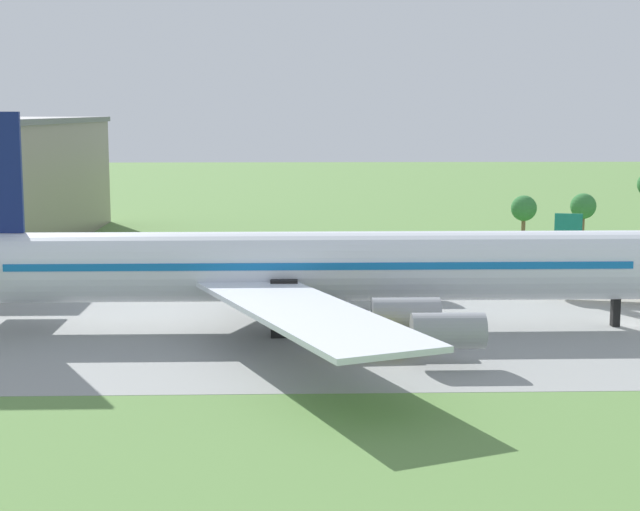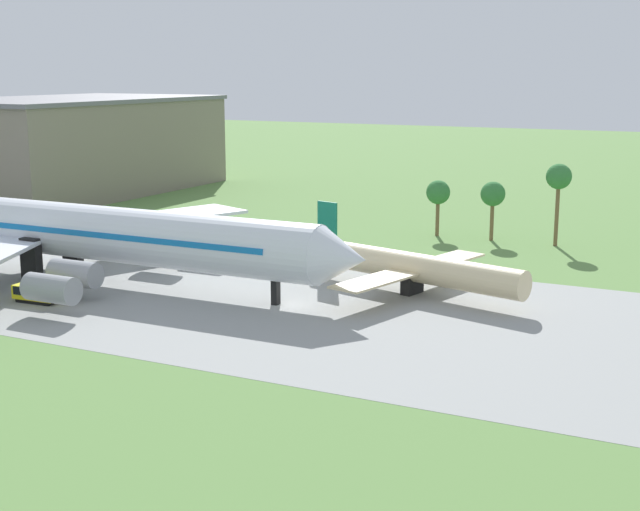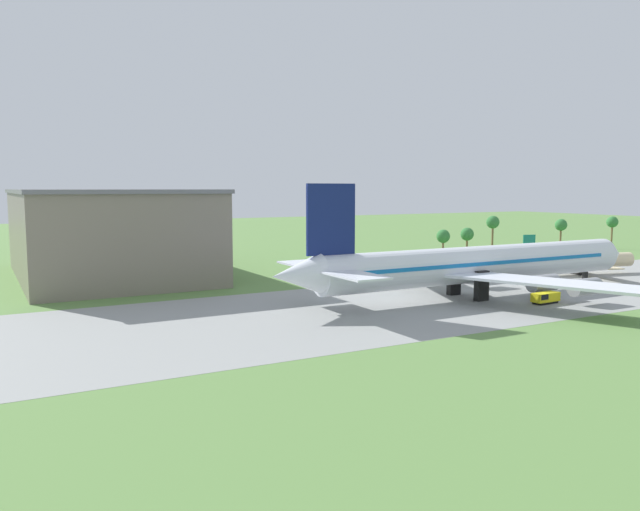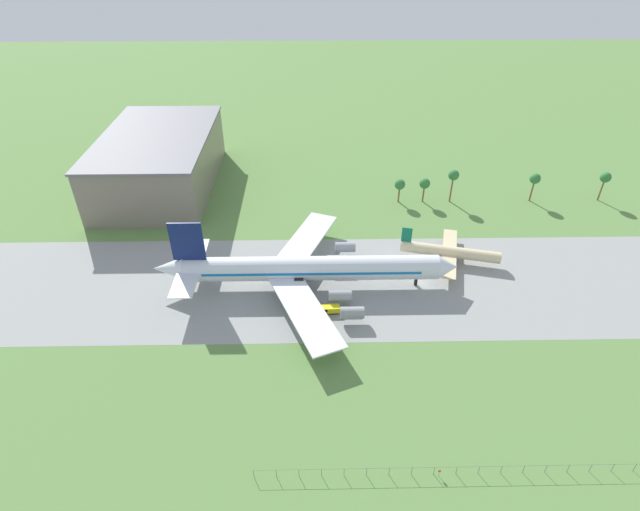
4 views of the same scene
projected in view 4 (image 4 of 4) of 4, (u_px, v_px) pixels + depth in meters
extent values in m
plane|color=#5B8442|center=(421.00, 283.00, 134.23)|extent=(600.00, 600.00, 0.00)
cube|color=gray|center=(421.00, 283.00, 134.22)|extent=(320.00, 44.00, 0.02)
cylinder|color=silver|center=(312.00, 268.00, 129.95)|extent=(66.10, 6.43, 6.43)
cone|color=silver|center=(448.00, 267.00, 130.47)|extent=(5.14, 6.30, 6.30)
cone|color=silver|center=(169.00, 268.00, 129.12)|extent=(8.03, 6.11, 6.11)
cube|color=#146BB7|center=(312.00, 267.00, 129.67)|extent=(56.18, 6.56, 0.64)
cube|color=navy|center=(187.00, 242.00, 124.52)|extent=(8.36, 0.50, 10.93)
cube|color=silver|center=(190.00, 267.00, 128.93)|extent=(5.78, 25.71, 0.30)
cube|color=silver|center=(305.00, 310.00, 118.15)|extent=(19.10, 31.23, 0.44)
cube|color=silver|center=(306.00, 240.00, 142.98)|extent=(19.10, 31.23, 0.44)
cylinder|color=gray|center=(340.00, 296.00, 125.43)|extent=(5.78, 2.89, 2.89)
cylinder|color=gray|center=(352.00, 313.00, 120.20)|extent=(5.78, 2.89, 2.89)
cylinder|color=gray|center=(337.00, 260.00, 138.07)|extent=(5.78, 2.89, 2.89)
cylinder|color=gray|center=(345.00, 247.00, 143.38)|extent=(5.78, 2.89, 2.89)
cube|color=black|center=(416.00, 277.00, 132.22)|extent=(0.70, 0.90, 5.22)
cube|color=black|center=(299.00, 287.00, 128.86)|extent=(2.40, 1.20, 5.22)
cube|color=black|center=(300.00, 270.00, 134.66)|extent=(2.40, 1.20, 5.22)
cylinder|color=beige|center=(450.00, 252.00, 141.09)|extent=(27.64, 9.98, 3.23)
cube|color=#0F6647|center=(407.00, 235.00, 141.22)|extent=(2.88, 0.95, 4.52)
cube|color=beige|center=(449.00, 253.00, 141.28)|extent=(9.92, 25.12, 0.24)
cube|color=black|center=(449.00, 256.00, 141.97)|extent=(1.88, 3.11, 3.07)
cube|color=black|center=(329.00, 312.00, 124.48)|extent=(4.54, 2.05, 0.40)
cube|color=yellow|center=(329.00, 309.00, 123.94)|extent=(5.33, 2.29, 1.48)
cube|color=black|center=(324.00, 308.00, 123.73)|extent=(1.94, 2.14, 0.90)
cylinder|color=slate|center=(254.00, 474.00, 87.95)|extent=(0.10, 0.10, 2.10)
cylinder|color=slate|center=(276.00, 473.00, 88.01)|extent=(0.10, 0.10, 2.10)
cylinder|color=slate|center=(299.00, 473.00, 88.07)|extent=(0.10, 0.10, 2.10)
cylinder|color=slate|center=(322.00, 473.00, 88.13)|extent=(0.10, 0.10, 2.10)
cylinder|color=slate|center=(344.00, 472.00, 88.19)|extent=(0.10, 0.10, 2.10)
cylinder|color=slate|center=(367.00, 472.00, 88.25)|extent=(0.10, 0.10, 2.10)
cylinder|color=slate|center=(389.00, 471.00, 88.31)|extent=(0.10, 0.10, 2.10)
cylinder|color=slate|center=(412.00, 471.00, 88.36)|extent=(0.10, 0.10, 2.10)
cylinder|color=slate|center=(434.00, 471.00, 88.42)|extent=(0.10, 0.10, 2.10)
cylinder|color=slate|center=(457.00, 470.00, 88.48)|extent=(0.10, 0.10, 2.10)
cylinder|color=slate|center=(479.00, 470.00, 88.54)|extent=(0.10, 0.10, 2.10)
cylinder|color=slate|center=(501.00, 469.00, 88.60)|extent=(0.10, 0.10, 2.10)
cylinder|color=slate|center=(524.00, 469.00, 88.66)|extent=(0.10, 0.10, 2.10)
cylinder|color=slate|center=(546.00, 469.00, 88.72)|extent=(0.10, 0.10, 2.10)
cylinder|color=slate|center=(568.00, 468.00, 88.78)|extent=(0.10, 0.10, 2.10)
cylinder|color=slate|center=(590.00, 468.00, 88.84)|extent=(0.10, 0.10, 2.10)
cylinder|color=slate|center=(613.00, 468.00, 88.90)|extent=(0.10, 0.10, 2.10)
cylinder|color=slate|center=(635.00, 467.00, 88.95)|extent=(0.10, 0.10, 2.10)
cylinder|color=slate|center=(480.00, 467.00, 87.96)|extent=(80.00, 0.06, 0.06)
cylinder|color=gray|center=(439.00, 473.00, 88.33)|extent=(0.08, 0.08, 1.60)
cube|color=red|center=(440.00, 471.00, 87.97)|extent=(0.44, 0.03, 0.56)
cube|color=slate|center=(160.00, 162.00, 176.57)|extent=(36.00, 60.00, 18.27)
cube|color=slate|center=(155.00, 136.00, 171.11)|extent=(36.72, 61.20, 0.80)
cylinder|color=brown|center=(423.00, 193.00, 169.81)|extent=(0.56, 0.56, 6.30)
sphere|color=#337538|center=(425.00, 183.00, 167.66)|extent=(3.60, 3.60, 3.60)
cylinder|color=brown|center=(451.00, 189.00, 169.08)|extent=(0.56, 0.56, 9.33)
sphere|color=#337538|center=(454.00, 175.00, 166.06)|extent=(3.60, 3.60, 3.60)
cylinder|color=brown|center=(399.00, 194.00, 169.76)|extent=(0.56, 0.56, 6.03)
sphere|color=#337538|center=(400.00, 184.00, 167.69)|extent=(3.60, 3.60, 3.60)
cylinder|color=brown|center=(601.00, 190.00, 170.20)|extent=(0.56, 0.56, 8.05)
sphere|color=#337538|center=(606.00, 177.00, 167.56)|extent=(3.60, 3.60, 3.60)
cylinder|color=brown|center=(532.00, 191.00, 169.93)|extent=(0.56, 0.56, 7.78)
sphere|color=#337538|center=(535.00, 179.00, 167.36)|extent=(3.60, 3.60, 3.60)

